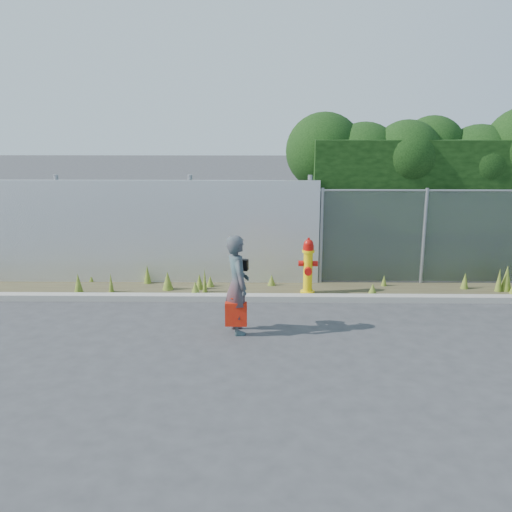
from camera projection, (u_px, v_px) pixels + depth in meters
The scene contains 10 objects.
ground at pixel (273, 336), 9.33m from camera, with size 80.00×80.00×0.00m, color #363638.
curb at pixel (272, 298), 11.06m from camera, with size 16.00×0.22×0.12m, color gray.
weed_strip at pixel (294, 286), 11.65m from camera, with size 16.00×1.28×0.54m.
corrugated_fence at pixel (118, 232), 12.02m from camera, with size 8.50×0.21×2.30m.
chainlink_fence at pixel (474, 237), 11.92m from camera, with size 6.50×0.07×2.05m.
hedge at pixel (462, 183), 12.65m from camera, with size 7.88×2.11×3.70m.
fire_hydrant at pixel (308, 267), 11.37m from camera, with size 0.39×0.35×1.15m.
woman at pixel (237, 285), 9.32m from camera, with size 0.60×0.39×1.65m, color #11686C.
red_tote_bag at pixel (236, 314), 9.27m from camera, with size 0.35×0.13×0.46m.
black_shoulder_bag at pixel (241, 265), 9.50m from camera, with size 0.25×0.10×0.19m.
Camera 1 is at (-0.15, -8.72, 3.56)m, focal length 40.00 mm.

